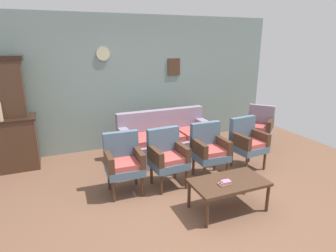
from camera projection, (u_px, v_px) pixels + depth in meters
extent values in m
plane|color=brown|center=(188.00, 204.00, 3.98)|extent=(7.68, 7.68, 0.00)
cube|color=gray|center=(133.00, 83.00, 5.91)|extent=(6.40, 0.06, 2.70)
cube|color=#472D1E|center=(174.00, 67.00, 6.12)|extent=(0.28, 0.02, 0.36)
cylinder|color=beige|center=(103.00, 54.00, 5.48)|extent=(0.26, 0.03, 0.26)
cube|color=#472D1E|center=(3.00, 145.00, 4.92)|extent=(1.10, 0.52, 0.90)
cube|color=gray|center=(168.00, 148.00, 5.45)|extent=(1.80, 0.83, 0.42)
cube|color=gray|center=(161.00, 122.00, 5.60)|extent=(1.79, 0.19, 0.48)
cube|color=gray|center=(205.00, 127.00, 5.67)|extent=(0.17, 0.80, 0.24)
cube|color=gray|center=(126.00, 137.00, 5.05)|extent=(0.17, 0.80, 0.24)
cube|color=#B74C47|center=(193.00, 133.00, 5.54)|extent=(0.47, 0.57, 0.10)
cube|color=#B74C47|center=(168.00, 136.00, 5.34)|extent=(0.47, 0.57, 0.10)
cube|color=#B74C47|center=(142.00, 140.00, 5.15)|extent=(0.47, 0.57, 0.10)
cube|color=slate|center=(125.00, 169.00, 4.16)|extent=(0.54, 0.50, 0.12)
cube|color=#B74C47|center=(125.00, 164.00, 4.12)|extent=(0.46, 0.42, 0.10)
cube|color=slate|center=(121.00, 146.00, 4.26)|extent=(0.52, 0.12, 0.46)
cube|color=#472D1E|center=(139.00, 157.00, 4.19)|extent=(0.10, 0.48, 0.22)
cube|color=#472D1E|center=(109.00, 161.00, 4.04)|extent=(0.10, 0.48, 0.22)
cylinder|color=#472D1E|center=(142.00, 186.00, 4.12)|extent=(0.04, 0.04, 0.32)
cylinder|color=#472D1E|center=(114.00, 191.00, 3.98)|extent=(0.04, 0.04, 0.32)
cylinder|color=#472D1E|center=(136.00, 175.00, 4.47)|extent=(0.04, 0.04, 0.32)
cylinder|color=#472D1E|center=(109.00, 180.00, 4.32)|extent=(0.04, 0.04, 0.32)
cube|color=slate|center=(169.00, 164.00, 4.36)|extent=(0.54, 0.51, 0.12)
cube|color=#B74C47|center=(169.00, 159.00, 4.32)|extent=(0.46, 0.43, 0.10)
cube|color=slate|center=(163.00, 142.00, 4.45)|extent=(0.52, 0.13, 0.46)
cube|color=#472D1E|center=(181.00, 151.00, 4.40)|extent=(0.11, 0.48, 0.22)
cube|color=#472D1E|center=(155.00, 156.00, 4.22)|extent=(0.11, 0.48, 0.22)
cylinder|color=#472D1E|center=(186.00, 179.00, 4.35)|extent=(0.04, 0.04, 0.32)
cylinder|color=#472D1E|center=(161.00, 185.00, 4.17)|extent=(0.04, 0.04, 0.32)
cylinder|color=#472D1E|center=(175.00, 169.00, 4.67)|extent=(0.04, 0.04, 0.32)
cylinder|color=#472D1E|center=(151.00, 174.00, 4.50)|extent=(0.04, 0.04, 0.32)
cube|color=slate|center=(210.00, 156.00, 4.65)|extent=(0.53, 0.49, 0.12)
cube|color=#B74C47|center=(211.00, 151.00, 4.61)|extent=(0.45, 0.42, 0.10)
cube|color=slate|center=(205.00, 136.00, 4.75)|extent=(0.52, 0.11, 0.46)
cube|color=#472D1E|center=(223.00, 144.00, 4.68)|extent=(0.09, 0.48, 0.22)
cube|color=#472D1E|center=(199.00, 148.00, 4.52)|extent=(0.09, 0.48, 0.22)
cylinder|color=#472D1E|center=(227.00, 171.00, 4.62)|extent=(0.04, 0.04, 0.32)
cylinder|color=#472D1E|center=(204.00, 175.00, 4.47)|extent=(0.04, 0.04, 0.32)
cylinder|color=#472D1E|center=(215.00, 162.00, 4.96)|extent=(0.04, 0.04, 0.32)
cylinder|color=#472D1E|center=(193.00, 166.00, 4.81)|extent=(0.04, 0.04, 0.32)
cube|color=slate|center=(249.00, 148.00, 4.99)|extent=(0.57, 0.53, 0.12)
cube|color=#B74C47|center=(250.00, 144.00, 4.95)|extent=(0.48, 0.45, 0.10)
cube|color=slate|center=(242.00, 129.00, 5.08)|extent=(0.53, 0.15, 0.46)
cube|color=#472D1E|center=(259.00, 137.00, 5.04)|extent=(0.13, 0.49, 0.22)
cube|color=#472D1E|center=(240.00, 141.00, 4.84)|extent=(0.13, 0.49, 0.22)
cylinder|color=#472D1E|center=(264.00, 161.00, 4.99)|extent=(0.04, 0.04, 0.32)
cylinder|color=#472D1E|center=(246.00, 166.00, 4.80)|extent=(0.04, 0.04, 0.32)
cylinder|color=#472D1E|center=(249.00, 154.00, 5.31)|extent=(0.04, 0.04, 0.32)
cylinder|color=#472D1E|center=(232.00, 158.00, 5.12)|extent=(0.04, 0.04, 0.32)
cube|color=gray|center=(258.00, 131.00, 5.91)|extent=(0.70, 0.71, 0.12)
cube|color=#B74C47|center=(259.00, 127.00, 5.87)|extent=(0.60, 0.60, 0.10)
cube|color=gray|center=(261.00, 116.00, 6.00)|extent=(0.41, 0.46, 0.46)
cube|color=#472D1E|center=(270.00, 125.00, 5.77)|extent=(0.42, 0.37, 0.22)
cube|color=#472D1E|center=(248.00, 122.00, 5.96)|extent=(0.42, 0.37, 0.22)
cylinder|color=#472D1E|center=(266.00, 146.00, 5.72)|extent=(0.04, 0.04, 0.32)
cylinder|color=#472D1E|center=(245.00, 142.00, 5.91)|extent=(0.04, 0.04, 0.32)
cylinder|color=#472D1E|center=(269.00, 140.00, 6.05)|extent=(0.04, 0.04, 0.32)
cylinder|color=#472D1E|center=(249.00, 137.00, 6.23)|extent=(0.04, 0.04, 0.32)
cube|color=#472D1E|center=(229.00, 182.00, 3.74)|extent=(1.00, 0.56, 0.04)
cylinder|color=#472D1E|center=(189.00, 195.00, 3.84)|extent=(0.04, 0.04, 0.38)
cylinder|color=#472D1E|center=(245.00, 182.00, 4.18)|extent=(0.04, 0.04, 0.38)
cylinder|color=#472D1E|center=(207.00, 214.00, 3.42)|extent=(0.04, 0.04, 0.38)
cylinder|color=#472D1E|center=(268.00, 198.00, 3.75)|extent=(0.04, 0.04, 0.38)
cube|color=#B86362|center=(224.00, 184.00, 3.64)|extent=(0.15, 0.10, 0.02)
cube|color=gray|center=(225.00, 183.00, 3.62)|extent=(0.11, 0.08, 0.02)
cube|color=#C474A3|center=(226.00, 181.00, 3.63)|extent=(0.12, 0.08, 0.02)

